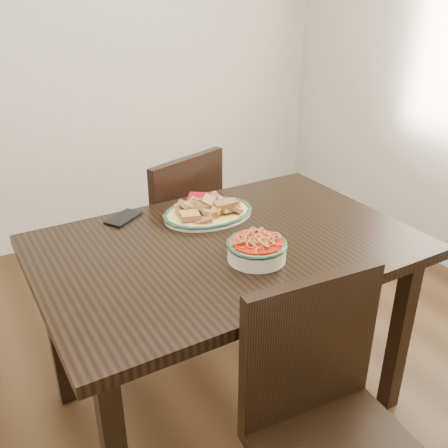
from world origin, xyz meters
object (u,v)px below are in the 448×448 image
chair_far (174,231)px  chair_near (328,420)px  fish_plate (208,205)px  noodle_bowl (257,247)px  smartphone (124,218)px  dining_table (227,263)px

chair_far → chair_near: size_ratio=1.00×
chair_far → fish_plate: (-0.03, -0.41, 0.30)m
noodle_bowl → smartphone: size_ratio=1.39×
dining_table → smartphone: size_ratio=8.94×
dining_table → chair_far: chair_far is taller
chair_near → noodle_bowl: size_ratio=4.38×
chair_near → chair_far: bearing=88.9°
dining_table → chair_near: size_ratio=1.47×
chair_far → smartphone: (-0.33, -0.27, 0.26)m
dining_table → noodle_bowl: (0.02, -0.16, 0.13)m
chair_near → smartphone: size_ratio=6.08×
dining_table → smartphone: 0.45m
chair_far → dining_table: bearing=65.0°
dining_table → chair_near: (-0.05, -0.63, -0.16)m
dining_table → noodle_bowl: 0.20m
noodle_bowl → smartphone: 0.58m
dining_table → fish_plate: fish_plate is taller
dining_table → chair_near: chair_near is taller
chair_near → fish_plate: 0.90m
chair_far → fish_plate: 0.50m
dining_table → chair_far: 0.65m
chair_near → noodle_bowl: chair_near is taller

